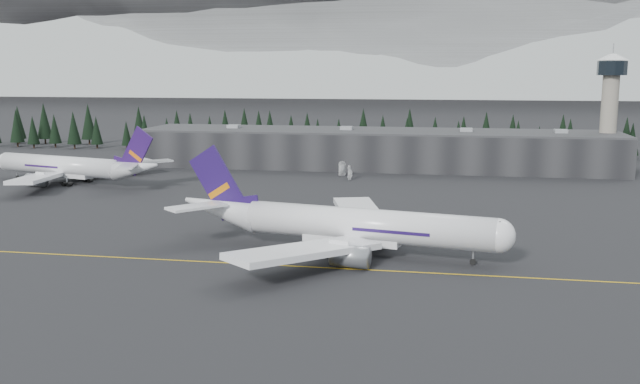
% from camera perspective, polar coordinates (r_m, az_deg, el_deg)
% --- Properties ---
extents(ground, '(1400.00, 1400.00, 0.00)m').
position_cam_1_polar(ground, '(122.39, -1.69, -5.72)').
color(ground, black).
rests_on(ground, ground).
extents(taxiline, '(400.00, 0.40, 0.02)m').
position_cam_1_polar(taxiline, '(120.51, -1.89, -5.96)').
color(taxiline, gold).
rests_on(taxiline, ground).
extents(terminal, '(160.00, 30.00, 12.60)m').
position_cam_1_polar(terminal, '(243.05, 4.47, 3.48)').
color(terminal, black).
rests_on(terminal, ground).
extents(control_tower, '(10.00, 10.00, 37.70)m').
position_cam_1_polar(control_tower, '(248.66, 22.18, 6.90)').
color(control_tower, gray).
rests_on(control_tower, ground).
extents(treeline, '(360.00, 20.00, 15.00)m').
position_cam_1_polar(treeline, '(279.58, 5.26, 4.53)').
color(treeline, black).
rests_on(treeline, ground).
extents(mountain_ridge, '(4400.00, 900.00, 420.00)m').
position_cam_1_polar(mountain_ridge, '(1116.10, 9.18, 7.92)').
color(mountain_ridge, white).
rests_on(mountain_ridge, ground).
extents(jet_main, '(62.73, 57.41, 18.60)m').
position_cam_1_polar(jet_main, '(128.58, 1.49, -2.55)').
color(jet_main, white).
rests_on(jet_main, ground).
extents(jet_parked, '(58.65, 53.39, 17.59)m').
position_cam_1_polar(jet_parked, '(218.15, -19.11, 1.91)').
color(jet_parked, silver).
rests_on(jet_parked, ground).
extents(gse_vehicle_a, '(4.21, 5.12, 1.30)m').
position_cam_1_polar(gse_vehicle_a, '(222.21, 1.75, 1.45)').
color(gse_vehicle_a, silver).
rests_on(gse_vehicle_a, ground).
extents(gse_vehicle_b, '(4.60, 2.08, 1.53)m').
position_cam_1_polar(gse_vehicle_b, '(214.29, 2.43, 1.18)').
color(gse_vehicle_b, silver).
rests_on(gse_vehicle_b, ground).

